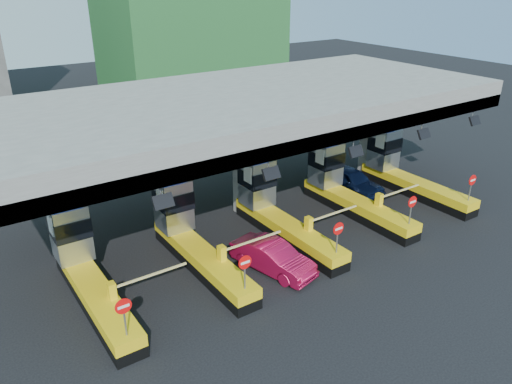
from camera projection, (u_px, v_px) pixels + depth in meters
ground at (276, 232)px, 26.68m from camera, size 120.00×120.00×0.00m
toll_canopy at (246, 108)px, 26.36m from camera, size 28.00×12.09×7.00m
toll_lane_far_left at (83, 264)px, 21.16m from camera, size 4.43×8.00×4.16m
toll_lane_left at (189, 232)px, 23.74m from camera, size 4.43×8.00×4.16m
toll_lane_center at (273, 207)px, 26.32m from camera, size 4.43×8.00×4.16m
toll_lane_right at (343, 186)px, 28.91m from camera, size 4.43×8.00×4.16m
toll_lane_far_right at (401, 168)px, 31.49m from camera, size 4.43×8.00×4.16m
van at (351, 180)px, 31.22m from camera, size 2.10×4.67×1.56m
red_car at (273, 257)px, 23.00m from camera, size 2.47×4.48×1.40m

